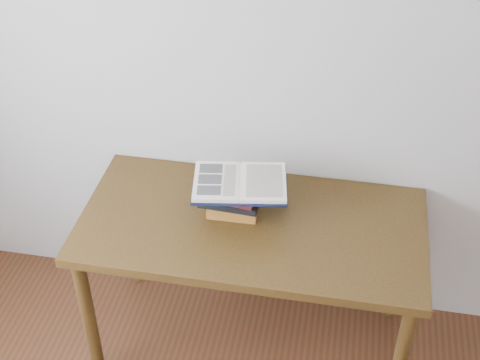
# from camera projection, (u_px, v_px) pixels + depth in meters

# --- Properties ---
(room_shell) EXTENTS (3.54, 3.54, 2.62)m
(room_shell) POSITION_uv_depth(u_px,v_px,m) (108.00, 360.00, 1.20)
(room_shell) COLOR beige
(room_shell) RESTS_ON ground
(desk) EXTENTS (1.44, 0.72, 0.77)m
(desk) POSITION_uv_depth(u_px,v_px,m) (252.00, 239.00, 2.85)
(desk) COLOR #4A3112
(desk) RESTS_ON ground
(book_stack) EXTENTS (0.26, 0.20, 0.15)m
(book_stack) POSITION_uv_depth(u_px,v_px,m) (232.00, 197.00, 2.79)
(book_stack) COLOR #B57629
(book_stack) RESTS_ON desk
(open_book) EXTENTS (0.42, 0.33, 0.03)m
(open_book) POSITION_uv_depth(u_px,v_px,m) (240.00, 183.00, 2.73)
(open_book) COLOR black
(open_book) RESTS_ON book_stack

